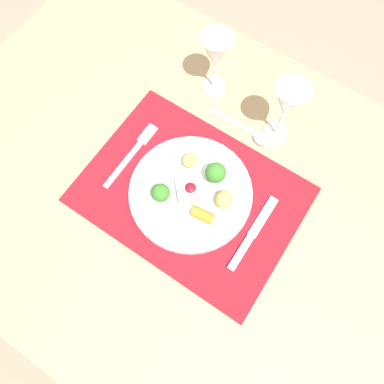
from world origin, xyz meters
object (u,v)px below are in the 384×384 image
object	(u,v)px
wine_glass_near	(287,104)
wine_glass_far	(216,55)
spoon	(254,134)
knife	(250,238)
dinner_plate	(193,192)
fork	(134,151)

from	to	relation	value
wine_glass_near	wine_glass_far	xyz separation A→B (m)	(-0.20, 0.03, -0.01)
wine_glass_far	spoon	bearing A→B (deg)	-21.20
knife	wine_glass_near	xyz separation A→B (m)	(-0.08, 0.26, 0.12)
dinner_plate	spoon	bearing A→B (deg)	79.76
fork	wine_glass_near	world-z (taller)	wine_glass_near
fork	wine_glass_near	xyz separation A→B (m)	(0.26, 0.23, 0.12)
spoon	wine_glass_far	distance (m)	0.20
knife	wine_glass_near	bearing A→B (deg)	105.45
fork	spoon	world-z (taller)	spoon
dinner_plate	wine_glass_far	bearing A→B (deg)	113.52
dinner_plate	wine_glass_near	world-z (taller)	wine_glass_near
dinner_plate	knife	xyz separation A→B (m)	(0.16, -0.01, -0.01)
spoon	wine_glass_far	world-z (taller)	wine_glass_far
knife	wine_glass_far	xyz separation A→B (m)	(-0.28, 0.29, 0.11)
fork	wine_glass_near	bearing A→B (deg)	44.29
spoon	wine_glass_far	xyz separation A→B (m)	(-0.16, 0.06, 0.12)
fork	spoon	size ratio (longest dim) A/B	1.09
spoon	wine_glass_near	size ratio (longest dim) A/B	0.98
fork	knife	size ratio (longest dim) A/B	1.00
knife	wine_glass_far	size ratio (longest dim) A/B	1.10
wine_glass_near	dinner_plate	bearing A→B (deg)	-107.86
fork	knife	world-z (taller)	knife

